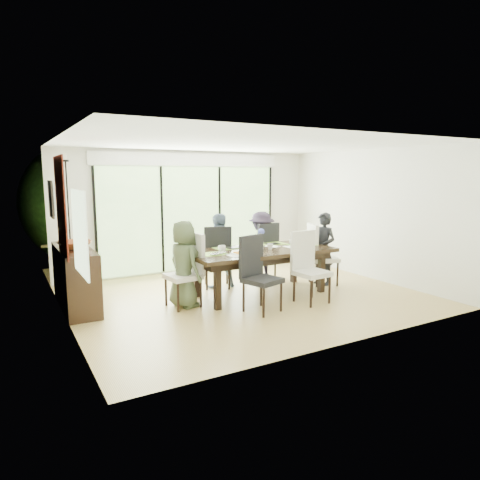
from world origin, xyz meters
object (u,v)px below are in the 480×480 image
chair_near_left (262,274)px  person_far_right (261,247)px  person_right_end (323,249)px  bowl (74,245)px  person_left_end (184,264)px  cup_a (222,248)px  table_top (260,251)px  sideboard (76,278)px  chair_near_right (312,268)px  chair_far_right (261,252)px  laptop (221,254)px  chair_left_end (183,270)px  cup_c (293,242)px  chair_right_end (324,254)px  chair_far_left (217,256)px  person_far_left (217,251)px  cup_b (270,247)px  vase (261,245)px

chair_near_left → person_far_right: 2.00m
chair_near_left → person_right_end: person_right_end is taller
bowl → person_right_end: bearing=-9.2°
person_left_end → person_right_end: bearing=-102.8°
chair_near_left → cup_a: size_ratio=8.87×
person_right_end → person_far_right: (-0.93, 0.83, 0.00)m
table_top → sideboard: (-3.05, 0.84, -0.30)m
chair_near_right → person_left_end: bearing=152.1°
chair_far_right → laptop: bearing=28.0°
chair_left_end → table_top: bearing=83.1°
table_top → chair_near_right: 1.02m
person_left_end → cup_c: person_left_end is taller
chair_left_end → person_far_right: person_far_right is taller
chair_near_left → bowl: bearing=131.3°
chair_right_end → chair_far_right: size_ratio=1.00×
person_right_end → chair_left_end: bearing=-100.7°
chair_far_left → chair_near_right: bearing=141.0°
chair_left_end → person_far_left: 1.34m
chair_far_right → person_far_left: (-1.00, -0.02, 0.11)m
cup_a → person_left_end: bearing=-169.1°
cup_c → sideboard: 3.94m
chair_far_left → chair_far_right: 1.00m
chair_right_end → chair_near_right: 1.33m
table_top → chair_near_right: chair_near_right is taller
cup_a → chair_far_left: bearing=70.3°
chair_left_end → person_right_end: 2.98m
laptop → cup_b: (1.00, 0.00, 0.04)m
chair_near_left → cup_c: size_ratio=8.87×
sideboard → bowl: (0.00, -0.10, 0.56)m
chair_near_left → sideboard: (-2.55, 1.71, -0.12)m
chair_right_end → bowl: size_ratio=2.33×
chair_right_end → person_left_end: size_ratio=0.85×
chair_left_end → cup_b: bearing=79.6°
cup_c → person_right_end: bearing=-8.4°
chair_far_right → cup_b: bearing=61.0°
table_top → bowl: size_ratio=5.08×
chair_far_left → chair_far_right: same height
person_left_end → cup_b: bearing=-106.3°
chair_far_right → person_far_left: size_ratio=0.85×
vase → sideboard: (-3.10, 0.79, -0.41)m
sideboard → person_far_right: bearing=-0.1°
chair_far_right → bowl: (-3.60, -0.11, 0.45)m
chair_near_right → vase: (-0.45, 0.92, 0.29)m
person_left_end → cup_c: 2.29m
chair_far_left → bowl: 2.64m
table_top → laptop: bearing=-173.3°
chair_right_end → sideboard: bearing=99.4°
chair_near_left → table_top: bearing=43.6°
chair_near_left → sideboard: 3.07m
chair_left_end → cup_a: bearing=93.7°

